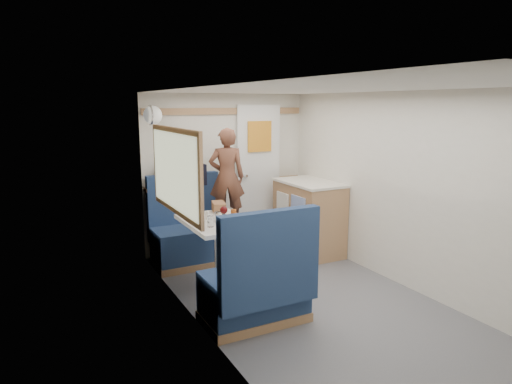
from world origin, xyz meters
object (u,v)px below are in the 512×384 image
bench_near (257,291)px  dome_light (153,115)px  tumbler_right (218,217)px  beer_glass (234,214)px  salt_grinder (207,215)px  person (227,177)px  orange_fruit (236,217)px  bench_far (190,239)px  cheese_block (239,220)px  tray (235,228)px  wine_glass (224,211)px  bread_loaf (219,207)px  duffel_bag (183,175)px  dinette_table (218,235)px  galley_counter (309,217)px  tumbler_left (211,221)px  pepper_grinder (224,214)px

bench_near → dome_light: (-0.39, 1.71, 1.45)m
bench_near → tumbler_right: size_ratio=10.17×
beer_glass → salt_grinder: size_ratio=1.03×
person → orange_fruit: 0.97m
bench_far → beer_glass: (0.18, -0.85, 0.47)m
orange_fruit → cheese_block: size_ratio=0.78×
bench_far → bench_near: size_ratio=1.00×
dome_light → salt_grinder: size_ratio=2.28×
tray → wine_glass: size_ratio=2.05×
tray → tumbler_right: (-0.05, 0.30, 0.04)m
bench_near → wine_glass: (0.02, 0.75, 0.54)m
bread_loaf → dome_light: bearing=139.3°
duffel_bag → orange_fruit: duffel_bag is taller
dinette_table → beer_glass: 0.27m
galley_counter → tumbler_left: galley_counter is taller
wine_glass → pepper_grinder: size_ratio=1.92×
tray → pepper_grinder: (0.06, 0.40, 0.03)m
tumbler_left → dinette_table: bearing=51.0°
tumbler_right → person: bearing=60.3°
tray → bread_loaf: bearing=79.4°
duffel_bag → beer_glass: (0.17, -1.10, -0.26)m
person → beer_glass: size_ratio=12.70×
bench_near → cheese_block: size_ratio=10.80×
dome_light → cheese_block: dome_light is taller
duffel_bag → dome_light: bearing=-146.9°
bench_far → bread_loaf: size_ratio=4.41×
tray → wine_glass: (-0.01, 0.23, 0.11)m
tumbler_right → bread_loaf: 0.46m
cheese_block → tumbler_left: size_ratio=0.92×
dinette_table → dome_light: bearing=114.6°
orange_fruit → tumbler_left: bearing=-173.5°
orange_fruit → bread_loaf: size_ratio=0.32×
bench_near → pepper_grinder: 1.03m
person → bread_loaf: bearing=74.7°
bread_loaf → orange_fruit: bearing=-93.6°
galley_counter → tumbler_right: 1.63m
orange_fruit → pepper_grinder: 0.21m
dome_light → person: 1.10m
bench_near → beer_glass: 1.02m
galley_counter → salt_grinder: bearing=-163.5°
wine_glass → pepper_grinder: bearing=67.3°
bench_near → cheese_block: bench_near is taller
pepper_grinder → dinette_table: bearing=-149.5°
dinette_table → tumbler_right: size_ratio=8.91×
galley_counter → tray: galley_counter is taller
galley_counter → salt_grinder: 1.64m
dinette_table → tumbler_right: bearing=-112.3°
duffel_bag → bread_loaf: 0.81m
galley_counter → cheese_block: galley_counter is taller
galley_counter → tray: size_ratio=2.68×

